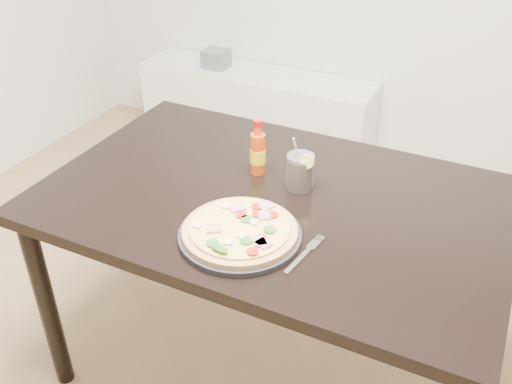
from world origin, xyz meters
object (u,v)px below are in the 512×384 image
at_px(hot_sauce_bottle, 258,153).
at_px(fork, 306,253).
at_px(dining_table, 273,217).
at_px(pizza, 240,229).
at_px(plate, 240,235).
at_px(media_console, 256,113).
at_px(cola_cup, 300,172).

height_order(hot_sauce_bottle, fork, hot_sauce_bottle).
bearing_deg(dining_table, pizza, -88.03).
distance_m(plate, media_console, 1.96).
xyz_separation_m(plate, pizza, (0.00, 0.00, 0.02)).
height_order(pizza, cola_cup, cola_cup).
relative_size(plate, fork, 1.79).
relative_size(dining_table, cola_cup, 8.01).
relative_size(hot_sauce_bottle, cola_cup, 1.07).
bearing_deg(pizza, fork, 4.08).
height_order(hot_sauce_bottle, cola_cup, hot_sauce_bottle).
height_order(cola_cup, fork, cola_cup).
xyz_separation_m(cola_cup, media_console, (-0.84, 1.41, -0.55)).
relative_size(pizza, cola_cup, 1.80).
bearing_deg(hot_sauce_bottle, dining_table, -44.52).
bearing_deg(cola_cup, fork, -64.65).
height_order(dining_table, plate, plate).
bearing_deg(plate, hot_sauce_bottle, 107.99).
distance_m(dining_table, fork, 0.31).
bearing_deg(hot_sauce_bottle, plate, -72.01).
bearing_deg(dining_table, hot_sauce_bottle, 135.48).
relative_size(plate, hot_sauce_bottle, 1.81).
height_order(pizza, fork, pizza).
xyz_separation_m(hot_sauce_bottle, cola_cup, (0.16, -0.02, -0.02)).
height_order(dining_table, pizza, pizza).
bearing_deg(fork, plate, -167.54).
bearing_deg(cola_cup, media_console, 120.82).
height_order(pizza, hot_sauce_bottle, hot_sauce_bottle).
xyz_separation_m(pizza, media_console, (-0.79, 1.72, -0.53)).
height_order(plate, hot_sauce_bottle, hot_sauce_bottle).
bearing_deg(dining_table, fork, -48.50).
height_order(plate, fork, plate).
bearing_deg(fork, hot_sauce_bottle, 141.13).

